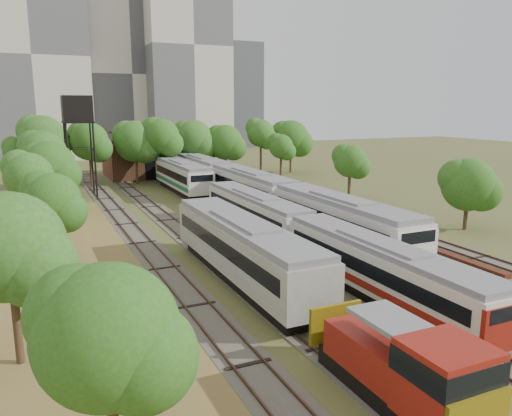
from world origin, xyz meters
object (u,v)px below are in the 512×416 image
railcar_green_set (251,189)px  shunter_locomotive (409,371)px  railcar_red_set (305,235)px  water_tower (77,112)px

railcar_green_set → shunter_locomotive: size_ratio=6.43×
railcar_green_set → railcar_red_set: bearing=-102.1°
railcar_red_set → shunter_locomotive: size_ratio=4.27×
shunter_locomotive → water_tower: 53.28m
railcar_green_set → water_tower: 23.93m
railcar_green_set → water_tower: (-16.22, 15.53, 8.27)m
water_tower → shunter_locomotive: bearing=-83.2°
railcar_red_set → water_tower: water_tower is taller
shunter_locomotive → water_tower: bearing=96.8°
railcar_green_set → shunter_locomotive: railcar_green_set is taller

